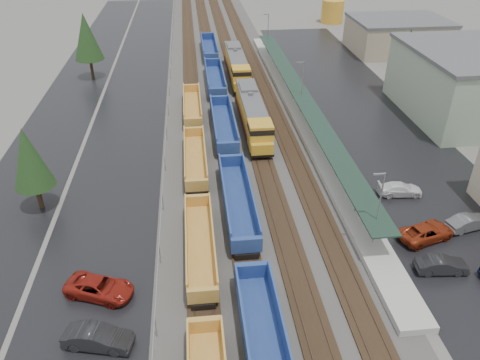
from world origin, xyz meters
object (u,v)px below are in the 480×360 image
object	(u,v)px
storage_tank	(332,11)
parked_car_east_a	(442,265)
well_string_blue	(229,157)
parked_car_west_b	(98,338)
parked_car_west_c	(99,288)
well_string_yellow	(200,245)
locomotive_lead	(253,115)
parked_car_east_e	(468,222)
parked_car_east_b	(426,232)
parked_car_east_c	(400,189)
locomotive_trail	(237,66)

from	to	relation	value
storage_tank	parked_car_east_a	bearing A→B (deg)	-99.88
well_string_blue	parked_car_west_b	size ratio (longest dim) A/B	21.65
storage_tank	parked_car_west_c	distance (m)	99.25
well_string_yellow	locomotive_lead	bearing A→B (deg)	72.22
locomotive_lead	well_string_blue	distance (m)	10.25
well_string_yellow	parked_car_west_c	bearing A→B (deg)	-153.72
parked_car_west_b	parked_car_east_e	distance (m)	34.77
well_string_blue	parked_car_west_b	distance (m)	27.27
parked_car_east_b	parked_car_east_c	world-z (taller)	parked_car_east_b
storage_tank	parked_car_east_a	world-z (taller)	storage_tank
storage_tank	parked_car_east_e	size ratio (longest dim) A/B	1.21
locomotive_lead	parked_car_west_b	xyz separation A→B (m)	(-15.57, -34.06, -1.51)
parked_car_east_a	parked_car_east_e	world-z (taller)	parked_car_east_e
storage_tank	parked_car_east_c	world-z (taller)	storage_tank
locomotive_lead	well_string_blue	world-z (taller)	locomotive_lead
locomotive_lead	storage_tank	world-z (taller)	storage_tank
well_string_yellow	parked_car_west_b	world-z (taller)	well_string_yellow
well_string_yellow	parked_car_east_b	world-z (taller)	well_string_yellow
well_string_blue	parked_car_west_b	bearing A→B (deg)	-115.12
parked_car_west_c	well_string_yellow	bearing A→B (deg)	-42.82
well_string_blue	storage_tank	size ratio (longest dim) A/B	19.84
parked_car_east_a	parked_car_east_b	xyz separation A→B (m)	(0.68, 4.43, 0.03)
locomotive_lead	parked_car_east_a	bearing A→B (deg)	-67.31
parked_car_east_e	parked_car_east_a	bearing A→B (deg)	122.06
well_string_blue	parked_car_east_b	size ratio (longest dim) A/B	19.62
storage_tank	parked_car_west_c	bearing A→B (deg)	-116.34
locomotive_trail	parked_car_east_e	size ratio (longest dim) A/B	4.32
parked_car_west_b	parked_car_west_c	xyz separation A→B (m)	(-0.62, 5.07, -0.05)
well_string_blue	parked_car_east_b	distance (m)	23.02
well_string_yellow	parked_car_east_c	world-z (taller)	well_string_yellow
parked_car_west_b	parked_car_west_c	size ratio (longest dim) A/B	0.89
parked_car_west_b	well_string_yellow	bearing A→B (deg)	-26.36
parked_car_east_c	parked_car_east_a	bearing A→B (deg)	177.87
parked_car_east_b	parked_car_east_e	size ratio (longest dim) A/B	1.23
locomotive_trail	parked_car_east_b	distance (m)	47.75
locomotive_lead	parked_car_west_b	distance (m)	37.48
well_string_blue	parked_car_west_c	world-z (taller)	well_string_blue
locomotive_lead	parked_car_east_c	world-z (taller)	locomotive_lead
parked_car_east_a	parked_car_east_b	world-z (taller)	parked_car_east_b
well_string_yellow	parked_car_east_b	bearing A→B (deg)	0.01
storage_tank	well_string_blue	bearing A→B (deg)	-114.67
parked_car_east_b	well_string_blue	bearing A→B (deg)	30.18
storage_tank	parked_car_east_e	bearing A→B (deg)	-96.91
well_string_yellow	parked_car_west_c	distance (m)	9.14
locomotive_trail	well_string_blue	xyz separation A→B (m)	(-4.00, -30.37, -1.10)
locomotive_lead	parked_car_west_c	distance (m)	33.24
well_string_blue	parked_car_east_a	bearing A→B (deg)	-50.85
well_string_yellow	parked_car_west_c	world-z (taller)	well_string_yellow
parked_car_east_b	parked_car_east_c	xyz separation A→B (m)	(0.59, 7.50, -0.07)
locomotive_trail	parked_car_west_b	distance (m)	57.24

